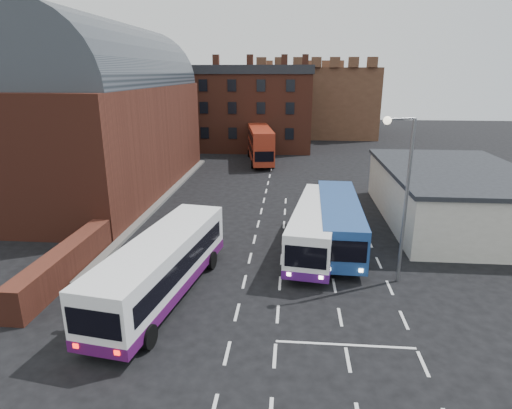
# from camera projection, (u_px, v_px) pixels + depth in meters

# --- Properties ---
(ground) EXTENTS (180.00, 180.00, 0.00)m
(ground) POSITION_uv_depth(u_px,v_px,m) (239.00, 304.00, 21.73)
(ground) COLOR black
(railway_station) EXTENTS (12.00, 28.00, 16.00)m
(railway_station) POSITION_uv_depth(u_px,v_px,m) (104.00, 112.00, 40.72)
(railway_station) COLOR #602B1E
(railway_station) RESTS_ON ground
(forecourt_wall) EXTENTS (1.20, 10.00, 1.80)m
(forecourt_wall) POSITION_uv_depth(u_px,v_px,m) (65.00, 263.00, 24.21)
(forecourt_wall) COLOR #602B1E
(forecourt_wall) RESTS_ON ground
(cream_building) EXTENTS (10.40, 16.40, 4.25)m
(cream_building) POSITION_uv_depth(u_px,v_px,m) (453.00, 195.00, 33.17)
(cream_building) COLOR beige
(cream_building) RESTS_ON ground
(brick_terrace) EXTENTS (22.00, 10.00, 11.00)m
(brick_terrace) POSITION_uv_depth(u_px,v_px,m) (237.00, 112.00, 64.36)
(brick_terrace) COLOR brown
(brick_terrace) RESTS_ON ground
(castle_keep) EXTENTS (22.00, 22.00, 12.00)m
(castle_keep) POSITION_uv_depth(u_px,v_px,m) (312.00, 101.00, 82.24)
(castle_keep) COLOR brown
(castle_keep) RESTS_ON ground
(bus_white_outbound) EXTENTS (4.47, 12.07, 3.22)m
(bus_white_outbound) POSITION_uv_depth(u_px,v_px,m) (162.00, 263.00, 21.90)
(bus_white_outbound) COLOR white
(bus_white_outbound) RESTS_ON ground
(bus_white_inbound) EXTENTS (4.12, 11.42, 3.05)m
(bus_white_inbound) POSITION_uv_depth(u_px,v_px,m) (316.00, 224.00, 27.77)
(bus_white_inbound) COLOR white
(bus_white_inbound) RESTS_ON ground
(bus_blue) EXTENTS (3.12, 11.36, 3.08)m
(bus_blue) POSITION_uv_depth(u_px,v_px,m) (339.00, 220.00, 28.61)
(bus_blue) COLOR navy
(bus_blue) RESTS_ON ground
(bus_red_double) EXTENTS (4.28, 11.47, 4.48)m
(bus_red_double) POSITION_uv_depth(u_px,v_px,m) (260.00, 144.00, 54.93)
(bus_red_double) COLOR #A22F1A
(bus_red_double) RESTS_ON ground
(street_lamp) EXTENTS (1.77, 0.87, 9.20)m
(street_lamp) POSITION_uv_depth(u_px,v_px,m) (402.00, 186.00, 22.37)
(street_lamp) COLOR slate
(street_lamp) RESTS_ON ground
(pedestrian_red) EXTENTS (0.57, 0.39, 1.53)m
(pedestrian_red) POSITION_uv_depth(u_px,v_px,m) (127.00, 309.00, 19.84)
(pedestrian_red) COLOR maroon
(pedestrian_red) RESTS_ON ground
(pedestrian_beige) EXTENTS (0.77, 0.62, 1.51)m
(pedestrian_beige) POSITION_uv_depth(u_px,v_px,m) (75.00, 314.00, 19.44)
(pedestrian_beige) COLOR #ACA590
(pedestrian_beige) RESTS_ON ground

